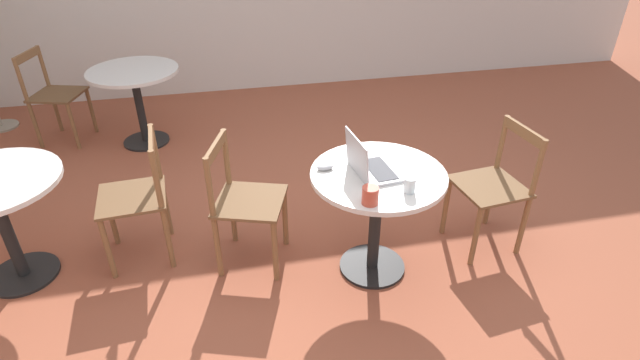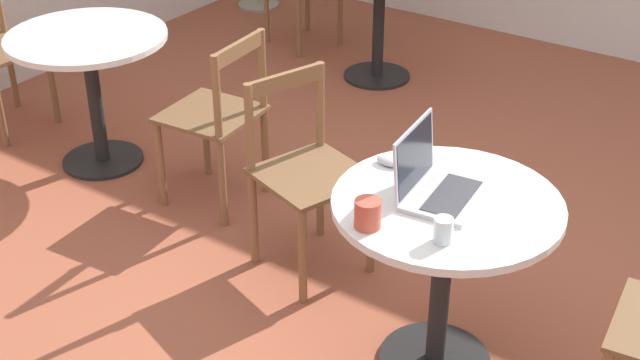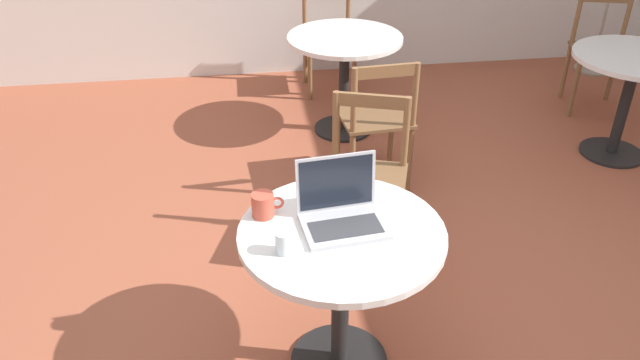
# 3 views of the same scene
# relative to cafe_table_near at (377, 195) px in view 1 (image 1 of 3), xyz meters

# --- Properties ---
(ground_plane) EXTENTS (16.00, 16.00, 0.00)m
(ground_plane) POSITION_rel_cafe_table_near_xyz_m (0.18, 0.20, -0.56)
(ground_plane) COLOR #9E5138
(cafe_table_near) EXTENTS (0.80, 0.80, 0.72)m
(cafe_table_near) POSITION_rel_cafe_table_near_xyz_m (0.00, 0.00, 0.00)
(cafe_table_near) COLOR black
(cafe_table_near) RESTS_ON ground_plane
(cafe_table_mid) EXTENTS (0.80, 0.80, 0.72)m
(cafe_table_mid) POSITION_rel_cafe_table_near_xyz_m (2.18, 1.58, 0.00)
(cafe_table_mid) COLOR black
(cafe_table_mid) RESTS_ON ground_plane
(chair_near_back) EXTENTS (0.52, 0.52, 0.86)m
(chair_near_back) POSITION_rel_cafe_table_near_xyz_m (0.26, 0.78, -0.11)
(chair_near_back) COLOR brown
(chair_near_back) RESTS_ON ground_plane
(chair_near_front) EXTENTS (0.46, 0.46, 0.86)m
(chair_near_front) POSITION_rel_cafe_table_near_xyz_m (0.10, -0.84, -0.11)
(chair_near_front) COLOR brown
(chair_near_front) RESTS_ON ground_plane
(chair_mid_back) EXTENTS (0.51, 0.51, 0.86)m
(chair_mid_back) POSITION_rel_cafe_table_near_xyz_m (2.40, 2.35, -0.11)
(chair_mid_back) COLOR brown
(chair_mid_back) RESTS_ON ground_plane
(chair_far_front) EXTENTS (0.44, 0.44, 0.86)m
(chair_far_front) POSITION_rel_cafe_table_near_xyz_m (0.46, 1.43, -0.11)
(chair_far_front) COLOR brown
(chair_far_front) RESTS_ON ground_plane
(laptop) EXTENTS (0.34, 0.29, 0.25)m
(laptop) POSITION_rel_cafe_table_near_xyz_m (0.01, 0.05, 0.21)
(laptop) COLOR #B7B7BC
(laptop) RESTS_ON cafe_table_near
(mouse) EXTENTS (0.06, 0.10, 0.03)m
(mouse) POSITION_rel_cafe_table_near_xyz_m (0.11, 0.30, 0.17)
(mouse) COLOR #B7B7BC
(mouse) RESTS_ON cafe_table_near
(mug) EXTENTS (0.13, 0.09, 0.10)m
(mug) POSITION_rel_cafe_table_near_xyz_m (-0.29, 0.14, 0.21)
(mug) COLOR #C64C38
(mug) RESTS_ON cafe_table_near
(drinking_glass) EXTENTS (0.06, 0.06, 0.09)m
(drinking_glass) POSITION_rel_cafe_table_near_xyz_m (-0.23, -0.10, 0.20)
(drinking_glass) COLOR silver
(drinking_glass) RESTS_ON cafe_table_near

